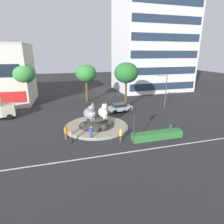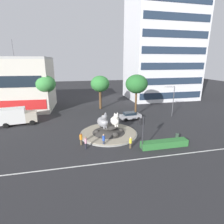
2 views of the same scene
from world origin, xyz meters
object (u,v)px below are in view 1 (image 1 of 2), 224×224
at_px(broadleaf_tree_behind_island, 126,73).
at_px(second_tree_near_tower, 86,74).
at_px(traffic_light_mast, 133,116).
at_px(streetlight_arm, 165,89).
at_px(pedestrian_pink_shirt, 71,136).
at_px(cat_statue_white, 103,112).
at_px(sedan_on_far_lane, 120,107).
at_px(office_tower, 154,31).
at_px(pedestrian_blue_shirt, 91,133).
at_px(litter_bin, 171,128).
at_px(pedestrian_yellow_shirt, 121,135).
at_px(pedestrian_orange_shirt, 66,132).
at_px(cat_statue_grey, 90,113).
at_px(third_tree_left, 24,74).

distance_m(broadleaf_tree_behind_island, second_tree_near_tower, 9.75).
distance_m(traffic_light_mast, streetlight_arm, 16.94).
relative_size(broadleaf_tree_behind_island, pedestrian_pink_shirt, 4.98).
height_order(cat_statue_white, sedan_on_far_lane, cat_statue_white).
height_order(office_tower, pedestrian_blue_shirt, office_tower).
relative_size(second_tree_near_tower, litter_bin, 8.82).
bearing_deg(broadleaf_tree_behind_island, litter_bin, -80.83).
bearing_deg(pedestrian_pink_shirt, pedestrian_yellow_shirt, -120.02).
relative_size(pedestrian_orange_shirt, pedestrian_blue_shirt, 1.01).
bearing_deg(sedan_on_far_lane, traffic_light_mast, -106.88).
height_order(cat_statue_grey, cat_statue_white, cat_statue_grey).
bearing_deg(pedestrian_yellow_shirt, office_tower, -50.87).
bearing_deg(cat_statue_white, pedestrian_yellow_shirt, -1.35).
bearing_deg(litter_bin, pedestrian_orange_shirt, 174.72).
bearing_deg(cat_statue_grey, broadleaf_tree_behind_island, 112.83).
distance_m(second_tree_near_tower, pedestrian_blue_shirt, 20.44).
distance_m(broadleaf_tree_behind_island, pedestrian_pink_shirt, 17.91).
distance_m(cat_statue_grey, pedestrian_yellow_shirt, 5.99).
xyz_separation_m(cat_statue_grey, streetlight_arm, (15.58, 6.73, 1.47)).
bearing_deg(broadleaf_tree_behind_island, pedestrian_orange_shirt, -136.57).
bearing_deg(streetlight_arm, pedestrian_orange_shirt, 36.28).
height_order(cat_statue_white, broadleaf_tree_behind_island, broadleaf_tree_behind_island).
distance_m(second_tree_near_tower, pedestrian_orange_shirt, 20.09).
relative_size(cat_statue_grey, sedan_on_far_lane, 0.66).
height_order(pedestrian_yellow_shirt, pedestrian_orange_shirt, pedestrian_orange_shirt).
bearing_deg(pedestrian_blue_shirt, litter_bin, -141.68).
relative_size(cat_statue_grey, traffic_light_mast, 0.62).
distance_m(cat_statue_grey, streetlight_arm, 17.03).
bearing_deg(litter_bin, cat_statue_grey, 159.14).
distance_m(broadleaf_tree_behind_island, litter_bin, 14.19).
relative_size(broadleaf_tree_behind_island, pedestrian_blue_shirt, 4.97).
height_order(cat_statue_grey, office_tower, office_tower).
height_order(cat_statue_grey, second_tree_near_tower, second_tree_near_tower).
xyz_separation_m(sedan_on_far_lane, litter_bin, (3.90, -10.37, -0.35)).
bearing_deg(cat_statue_white, third_tree_left, -150.63).
relative_size(pedestrian_yellow_shirt, pedestrian_blue_shirt, 0.92).
bearing_deg(pedestrian_blue_shirt, traffic_light_mast, -163.99).
distance_m(cat_statue_grey, third_tree_left, 18.11).
distance_m(pedestrian_orange_shirt, pedestrian_blue_shirt, 3.15).
height_order(office_tower, litter_bin, office_tower).
distance_m(streetlight_arm, litter_bin, 12.32).
xyz_separation_m(cat_statue_white, pedestrian_yellow_shirt, (0.86, -5.36, -1.35)).
height_order(streetlight_arm, pedestrian_orange_shirt, streetlight_arm).
bearing_deg(cat_statue_white, broadleaf_tree_behind_island, 131.79).
bearing_deg(streetlight_arm, traffic_light_mast, 57.47).
xyz_separation_m(second_tree_near_tower, litter_bin, (8.41, -19.92, -5.54)).
xyz_separation_m(third_tree_left, pedestrian_blue_shirt, (9.39, -18.26, -5.55)).
height_order(cat_statue_white, third_tree_left, third_tree_left).
distance_m(traffic_light_mast, sedan_on_far_lane, 12.63).
relative_size(traffic_light_mast, broadleaf_tree_behind_island, 0.52).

